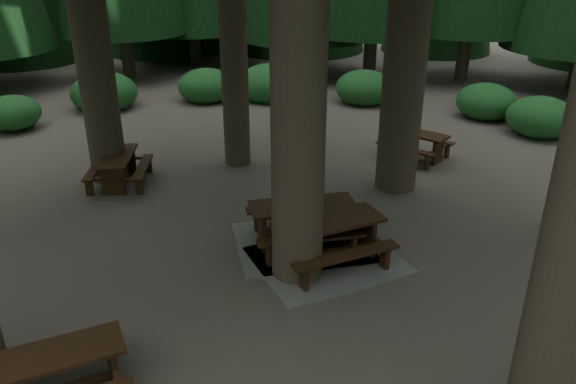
% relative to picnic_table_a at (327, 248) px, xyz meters
% --- Properties ---
extents(ground, '(80.00, 80.00, 0.00)m').
position_rel_picnic_table_a_xyz_m(ground, '(-1.26, -0.66, -0.29)').
color(ground, '#554F45').
rests_on(ground, ground).
extents(picnic_table_a, '(3.14, 3.03, 0.82)m').
position_rel_picnic_table_a_xyz_m(picnic_table_a, '(0.00, 0.00, 0.00)').
color(picnic_table_a, gray).
rests_on(picnic_table_a, ground).
extents(picnic_table_b, '(1.62, 1.85, 0.69)m').
position_rel_picnic_table_a_xyz_m(picnic_table_b, '(-5.07, 2.58, 0.17)').
color(picnic_table_b, '#34200F').
rests_on(picnic_table_b, ground).
extents(picnic_table_c, '(3.00, 2.77, 0.82)m').
position_rel_picnic_table_a_xyz_m(picnic_table_c, '(-0.51, 0.54, -0.00)').
color(picnic_table_c, gray).
rests_on(picnic_table_c, ground).
extents(picnic_table_d, '(2.02, 1.91, 0.69)m').
position_rel_picnic_table_a_xyz_m(picnic_table_d, '(1.63, 5.48, 0.17)').
color(picnic_table_d, '#34200F').
rests_on(picnic_table_d, ground).
extents(picnic_table_e, '(2.10, 2.02, 0.71)m').
position_rel_picnic_table_a_xyz_m(picnic_table_e, '(-2.85, -3.77, 0.18)').
color(picnic_table_e, '#34200F').
rests_on(picnic_table_e, ground).
extents(shrub_ring, '(23.86, 24.64, 1.49)m').
position_rel_picnic_table_a_xyz_m(shrub_ring, '(-0.55, 0.09, 0.11)').
color(shrub_ring, '#1F5C24').
rests_on(shrub_ring, ground).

